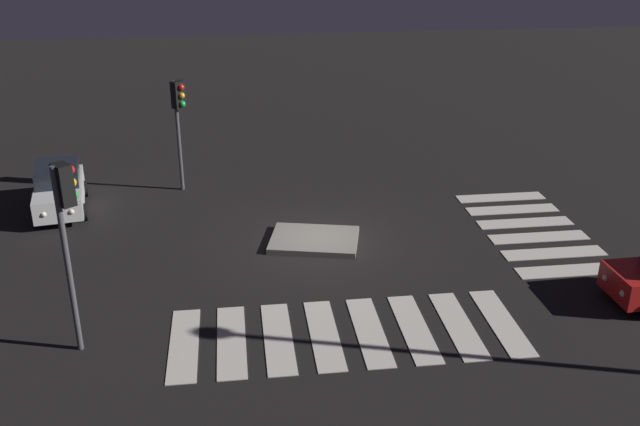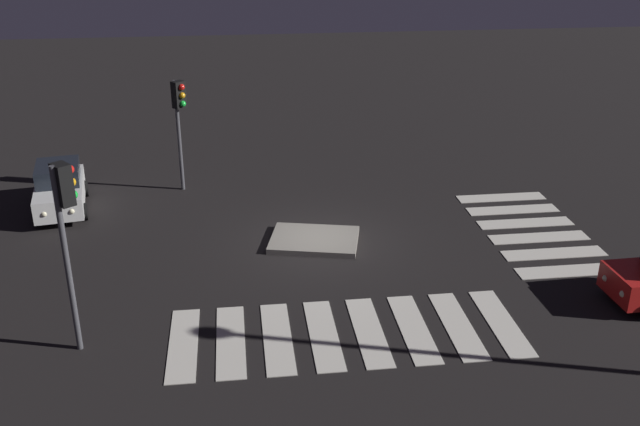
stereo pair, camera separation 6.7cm
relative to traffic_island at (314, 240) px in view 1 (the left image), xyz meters
The scene contains 7 objects.
ground_plane 0.21m from the traffic_island, ahead, with size 80.00×80.00×0.00m, color black.
traffic_island is the anchor object (origin of this frame).
car_white 9.32m from the traffic_island, 155.95° to the left, with size 2.18×3.86×1.61m.
traffic_light_south 8.71m from the traffic_island, 140.72° to the right, with size 0.53×0.54×4.67m.
traffic_light_west 7.33m from the traffic_island, 129.86° to the left, with size 0.54×0.53×4.14m.
crosswalk_near 5.31m from the traffic_island, 88.00° to the right, with size 8.75×3.20×0.02m.
crosswalk_side 7.22m from the traffic_island, ahead, with size 3.20×6.45×0.02m.
Camera 1 is at (-2.60, -20.36, 9.86)m, focal length 40.17 mm.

